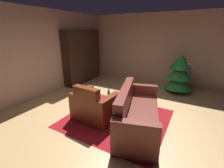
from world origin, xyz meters
TOP-DOWN VIEW (x-y plane):
  - ground_plane at (0.00, 0.00)m, footprint 7.88×7.88m
  - wall_back at (0.00, 3.31)m, footprint 5.67×0.06m
  - wall_left at (-2.81, 0.00)m, footprint 0.06×6.69m
  - area_rug at (0.05, -0.11)m, footprint 2.34×2.18m
  - bookshelf_unit at (-2.55, 1.99)m, footprint 0.37×1.89m
  - armchair_red at (-0.42, -0.38)m, footprint 1.04×0.81m
  - couch_red at (0.59, -0.21)m, footprint 1.30×2.12m
  - coffee_table at (-0.05, 0.02)m, footprint 0.68×0.68m
  - book_stack_on_table at (-0.05, 0.04)m, footprint 0.23×0.16m
  - bottle_on_table at (-0.23, -0.00)m, footprint 0.07×0.07m
  - decorated_tree at (1.09, 2.48)m, footprint 0.91×0.91m

SIDE VIEW (x-z plane):
  - ground_plane at x=0.00m, z-range 0.00..0.00m
  - area_rug at x=0.05m, z-range 0.00..0.01m
  - couch_red at x=0.59m, z-range -0.14..0.76m
  - armchair_red at x=-0.42m, z-range -0.13..0.76m
  - coffee_table at x=-0.05m, z-range 0.16..0.56m
  - book_stack_on_table at x=-0.05m, z-range 0.40..0.54m
  - bottle_on_table at x=-0.23m, z-range 0.37..0.67m
  - decorated_tree at x=1.09m, z-range 0.02..1.34m
  - bookshelf_unit at x=-2.55m, z-range -0.03..2.05m
  - wall_back at x=0.00m, z-range 0.00..2.71m
  - wall_left at x=-2.81m, z-range 0.00..2.71m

